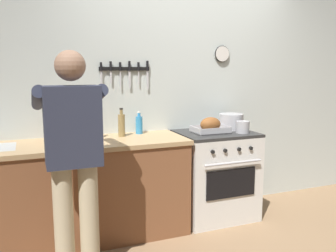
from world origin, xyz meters
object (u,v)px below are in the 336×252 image
at_px(cutting_board, 68,143).
at_px(bottle_hot_sauce, 56,133).
at_px(stock_pot, 231,122).
at_px(saucepan, 242,127).
at_px(bottle_wine_red, 93,125).
at_px(bottle_dish_soap, 139,125).
at_px(stove, 215,175).
at_px(roasting_pan, 210,126).
at_px(person_cook, 73,152).
at_px(bottle_vinegar, 122,125).

relative_size(cutting_board, bottle_hot_sauce, 2.31).
relative_size(stock_pot, bottle_hot_sauce, 1.66).
xyz_separation_m(saucepan, bottle_wine_red, (-1.45, 0.23, 0.07)).
bearing_deg(bottle_dish_soap, bottle_wine_red, -167.40).
distance_m(stock_pot, saucepan, 0.23).
xyz_separation_m(stove, cutting_board, (-1.47, -0.06, 0.46)).
height_order(roasting_pan, stock_pot, stock_pot).
distance_m(stock_pot, cutting_board, 1.71).
bearing_deg(stock_pot, saucepan, -91.94).
bearing_deg(stove, bottle_dish_soap, 165.37).
height_order(bottle_dish_soap, bottle_hot_sauce, bottle_dish_soap).
relative_size(saucepan, bottle_dish_soap, 0.62).
distance_m(roasting_pan, bottle_dish_soap, 0.72).
height_order(person_cook, bottle_vinegar, person_cook).
distance_m(roasting_pan, bottle_vinegar, 0.89).
xyz_separation_m(bottle_vinegar, bottle_wine_red, (-0.28, -0.03, 0.02)).
height_order(stove, roasting_pan, roasting_pan).
bearing_deg(bottle_wine_red, bottle_dish_soap, 12.60).
bearing_deg(stove, person_cook, -158.06).
relative_size(stock_pot, bottle_wine_red, 0.81).
xyz_separation_m(bottle_vinegar, bottle_hot_sauce, (-0.59, 0.06, -0.05)).
distance_m(stove, cutting_board, 1.54).
distance_m(person_cook, cutting_board, 0.54).
bearing_deg(stock_pot, stove, -158.78).
relative_size(bottle_vinegar, bottle_hot_sauce, 1.74).
height_order(stock_pot, cutting_board, stock_pot).
xyz_separation_m(roasting_pan, bottle_hot_sauce, (-1.47, 0.19, -0.00)).
height_order(bottle_vinegar, bottle_wine_red, bottle_wine_red).
height_order(stove, bottle_hot_sauce, bottle_hot_sauce).
bearing_deg(person_cook, saucepan, -69.40).
bearing_deg(bottle_wine_red, saucepan, -9.05).
distance_m(saucepan, bottle_hot_sauce, 1.80).
relative_size(roasting_pan, cutting_board, 0.98).
distance_m(bottle_hot_sauce, bottle_wine_red, 0.33).
xyz_separation_m(bottle_hot_sauce, bottle_wine_red, (0.31, -0.08, 0.07)).
height_order(stove, cutting_board, cutting_board).
bearing_deg(saucepan, roasting_pan, 157.92).
bearing_deg(bottle_dish_soap, stock_pot, -6.19).
bearing_deg(bottle_wine_red, stove, -4.26).
distance_m(person_cook, bottle_vinegar, 0.90).
height_order(person_cook, stock_pot, person_cook).
xyz_separation_m(stove, saucepan, (0.22, -0.14, 0.51)).
relative_size(roasting_pan, stock_pot, 1.36).
bearing_deg(cutting_board, bottle_dish_soap, 19.83).
bearing_deg(bottle_dish_soap, bottle_vinegar, -158.07).
relative_size(stock_pot, cutting_board, 0.72).
relative_size(bottle_vinegar, bottle_dish_soap, 1.22).
xyz_separation_m(bottle_vinegar, bottle_dish_soap, (0.20, 0.08, -0.02)).
bearing_deg(bottle_dish_soap, cutting_board, -160.17).
bearing_deg(bottle_vinegar, roasting_pan, -8.82).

